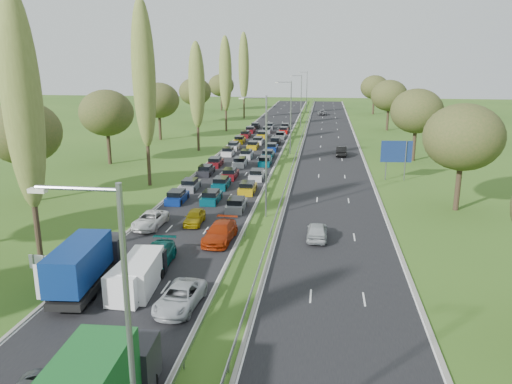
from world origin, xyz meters
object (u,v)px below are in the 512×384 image
(near_car_2, at_px, (150,220))
(blue_lorry, at_px, (86,264))
(white_van_rear, at_px, (141,272))
(info_sign, at_px, (40,265))
(white_van_front, at_px, (136,276))
(direction_sign, at_px, (396,153))

(near_car_2, relative_size, blue_lorry, 0.59)
(white_van_rear, height_order, info_sign, white_van_rear)
(info_sign, bearing_deg, white_van_front, -2.45)
(white_van_front, relative_size, white_van_rear, 0.98)
(white_van_front, height_order, white_van_rear, white_van_rear)
(info_sign, bearing_deg, white_van_rear, 2.39)
(blue_lorry, bearing_deg, direction_sign, 50.19)
(near_car_2, height_order, white_van_rear, white_van_rear)
(white_van_rear, bearing_deg, near_car_2, 102.31)
(white_van_front, bearing_deg, near_car_2, 106.90)
(white_van_rear, xyz_separation_m, info_sign, (-7.29, -0.30, 0.25))
(blue_lorry, xyz_separation_m, direction_sign, (25.07, 35.92, 1.70))
(near_car_2, bearing_deg, white_van_rear, -71.17)
(direction_sign, bearing_deg, blue_lorry, -124.91)
(blue_lorry, distance_m, info_sign, 3.80)
(white_van_front, bearing_deg, direction_sign, 60.20)
(info_sign, xyz_separation_m, direction_sign, (28.80, 35.45, 2.20))
(white_van_front, bearing_deg, blue_lorry, -175.71)
(near_car_2, height_order, white_van_front, white_van_front)
(direction_sign, bearing_deg, white_van_front, -121.23)
(white_van_front, distance_m, direction_sign, 41.89)
(near_car_2, xyz_separation_m, info_sign, (-3.50, -12.79, 0.66))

